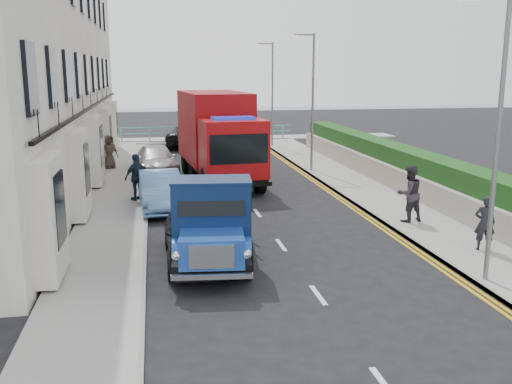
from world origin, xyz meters
name	(u,v)px	position (x,y,z in m)	size (l,w,h in m)	color
ground	(297,267)	(0.00, 0.00, 0.00)	(120.00, 120.00, 0.00)	black
pavement_west	(118,199)	(-5.20, 9.00, 0.06)	(2.40, 38.00, 0.12)	gray
pavement_east	(364,190)	(5.30, 9.00, 0.06)	(2.60, 38.00, 0.12)	gray
promenade	(203,139)	(0.00, 29.00, 0.06)	(30.00, 2.50, 0.12)	gray
sea_plane	(182,111)	(0.00, 60.00, 0.00)	(120.00, 120.00, 0.00)	#4C5F68
terrace_west	(14,24)	(-9.47, 13.00, 7.17)	(6.31, 30.20, 14.25)	white
garden_east	(406,170)	(7.21, 9.00, 0.90)	(1.45, 28.00, 1.75)	#B2AD9E
seafront_railing	(204,133)	(0.00, 28.20, 0.58)	(13.00, 0.08, 1.11)	#59B2A5
lamp_near	(494,122)	(4.18, -2.00, 4.00)	(1.23, 0.18, 7.00)	slate
lamp_mid	(311,94)	(4.18, 14.00, 4.00)	(1.23, 0.18, 7.00)	slate
lamp_far	(271,88)	(4.18, 24.00, 4.00)	(1.23, 0.18, 7.00)	slate
bedford_lorry	(212,228)	(-2.26, 0.32, 1.12)	(2.52, 5.30, 2.42)	black
red_lorry	(218,135)	(-0.71, 12.53, 2.22)	(3.40, 8.17, 4.17)	black
parked_car_front	(197,235)	(-2.60, 1.00, 0.75)	(1.78, 4.42, 1.51)	black
parked_car_mid	(160,190)	(-3.52, 7.34, 0.71)	(1.51, 4.33, 1.43)	#5D8AC7
parked_car_rear	(156,160)	(-3.60, 15.29, 0.68)	(1.90, 4.66, 1.35)	#B5B5BA
seafront_car_left	(189,135)	(-1.30, 25.33, 0.80)	(2.64, 5.73, 1.59)	black
seafront_car_right	(248,134)	(2.99, 26.38, 0.70)	(1.65, 4.11, 1.40)	#9E9EA3
pedestrian_east_near	(485,223)	(5.55, 0.16, 0.92)	(0.58, 0.38, 1.60)	black
pedestrian_east_far	(409,193)	(4.79, 3.52, 1.10)	(0.95, 0.74, 1.95)	#302B35
pedestrian_west_near	(137,177)	(-4.40, 8.50, 1.05)	(1.09, 0.45, 1.86)	#1B2431
pedestrian_west_far	(110,152)	(-6.00, 16.39, 1.00)	(0.86, 0.56, 1.75)	#382E28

